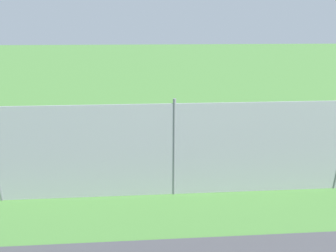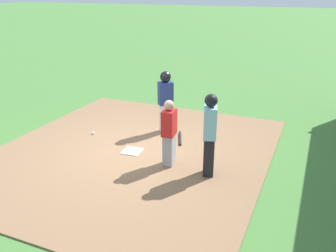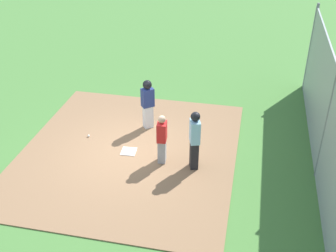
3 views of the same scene
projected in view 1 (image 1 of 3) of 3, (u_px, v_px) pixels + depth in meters
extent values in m
plane|color=#477A38|center=(165.00, 136.00, 15.06)|extent=(140.00, 140.00, 0.00)
cube|color=#896647|center=(165.00, 136.00, 15.05)|extent=(7.20, 6.40, 0.03)
cube|color=white|center=(165.00, 135.00, 15.05)|extent=(0.47, 0.47, 0.02)
cube|color=#9E9EA3|center=(161.00, 137.00, 13.89)|extent=(0.32, 0.25, 0.72)
cube|color=red|center=(161.00, 124.00, 13.67)|extent=(0.40, 0.29, 0.57)
sphere|color=tan|center=(161.00, 116.00, 13.54)|extent=(0.22, 0.22, 0.22)
cube|color=black|center=(160.00, 143.00, 12.97)|extent=(0.35, 0.30, 0.85)
cube|color=#8CC1E0|center=(159.00, 127.00, 12.71)|extent=(0.44, 0.36, 0.67)
sphere|color=black|center=(159.00, 117.00, 12.56)|extent=(0.26, 0.26, 0.26)
cube|color=silver|center=(195.00, 129.00, 14.81)|extent=(0.36, 0.37, 0.78)
cube|color=navy|center=(196.00, 116.00, 14.58)|extent=(0.44, 0.46, 0.62)
sphere|color=tan|center=(196.00, 108.00, 14.44)|extent=(0.24, 0.24, 0.24)
sphere|color=black|center=(196.00, 107.00, 14.43)|extent=(0.29, 0.29, 0.29)
cylinder|color=black|center=(189.00, 140.00, 14.36)|extent=(0.81, 0.38, 0.06)
sphere|color=white|center=(173.00, 125.00, 16.48)|extent=(0.07, 0.07, 0.07)
cube|color=#93999E|center=(174.00, 151.00, 9.41)|extent=(12.00, 0.05, 3.20)
cylinder|color=slate|center=(174.00, 149.00, 9.39)|extent=(0.10, 0.10, 3.35)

